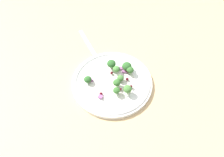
{
  "coord_description": "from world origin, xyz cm",
  "views": [
    {
      "loc": [
        38.17,
        9.2,
        57.66
      ],
      "look_at": [
        -2.98,
        2.3,
        2.7
      ],
      "focal_mm": 37.38,
      "sensor_mm": 36.0,
      "label": 1
    }
  ],
  "objects_px": {
    "broccoli_floret_0": "(121,78)",
    "broccoli_floret_1": "(117,90)",
    "plate": "(112,82)",
    "broccoli_floret_2": "(116,69)",
    "fork": "(92,49)"
  },
  "relations": [
    {
      "from": "plate",
      "to": "fork",
      "type": "height_order",
      "value": "plate"
    },
    {
      "from": "plate",
      "to": "broccoli_floret_0",
      "type": "bearing_deg",
      "value": 102.94
    },
    {
      "from": "plate",
      "to": "broccoli_floret_2",
      "type": "distance_m",
      "value": 0.04
    },
    {
      "from": "broccoli_floret_0",
      "to": "broccoli_floret_1",
      "type": "height_order",
      "value": "broccoli_floret_1"
    },
    {
      "from": "plate",
      "to": "broccoli_floret_1",
      "type": "relative_size",
      "value": 11.72
    },
    {
      "from": "plate",
      "to": "broccoli_floret_2",
      "type": "relative_size",
      "value": 11.31
    },
    {
      "from": "broccoli_floret_2",
      "to": "broccoli_floret_0",
      "type": "bearing_deg",
      "value": 30.71
    },
    {
      "from": "plate",
      "to": "fork",
      "type": "xyz_separation_m",
      "value": [
        -0.13,
        -0.09,
        -0.01
      ]
    },
    {
      "from": "fork",
      "to": "broccoli_floret_2",
      "type": "bearing_deg",
      "value": 45.93
    },
    {
      "from": "broccoli_floret_0",
      "to": "fork",
      "type": "bearing_deg",
      "value": -136.99
    },
    {
      "from": "broccoli_floret_1",
      "to": "fork",
      "type": "height_order",
      "value": "broccoli_floret_1"
    },
    {
      "from": "broccoli_floret_2",
      "to": "fork",
      "type": "distance_m",
      "value": 0.14
    },
    {
      "from": "broccoli_floret_2",
      "to": "fork",
      "type": "xyz_separation_m",
      "value": [
        -0.1,
        -0.1,
        -0.03
      ]
    },
    {
      "from": "broccoli_floret_2",
      "to": "fork",
      "type": "relative_size",
      "value": 0.13
    },
    {
      "from": "broccoli_floret_1",
      "to": "broccoli_floret_2",
      "type": "bearing_deg",
      "value": -170.61
    }
  ]
}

